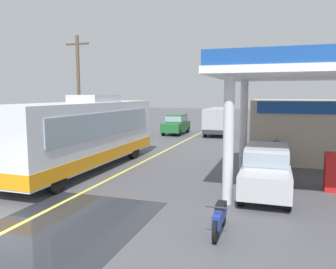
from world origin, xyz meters
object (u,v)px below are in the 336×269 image
at_px(motorcycle_parked_forecourt, 220,217).
at_px(pedestrian_near_pump, 276,151).
at_px(minibus_opposing_lane, 219,119).
at_px(car_trailing_behind_bus, 176,123).
at_px(car_at_pump, 266,168).
at_px(coach_bus_main, 86,135).

xyz_separation_m(motorcycle_parked_forecourt, pedestrian_near_pump, (1.41, 8.58, 0.49)).
height_order(minibus_opposing_lane, car_trailing_behind_bus, minibus_opposing_lane).
xyz_separation_m(car_at_pump, pedestrian_near_pump, (0.34, 4.55, -0.08)).
distance_m(coach_bus_main, motorcycle_parked_forecourt, 9.53).
xyz_separation_m(coach_bus_main, motorcycle_parked_forecourt, (7.57, -5.64, -1.28)).
bearing_deg(pedestrian_near_pump, motorcycle_parked_forecourt, -99.32).
xyz_separation_m(minibus_opposing_lane, car_trailing_behind_bus, (-3.88, -0.87, -0.46)).
distance_m(car_at_pump, car_trailing_behind_bus, 19.25).
distance_m(motorcycle_parked_forecourt, car_trailing_behind_bus, 22.56).
relative_size(car_at_pump, minibus_opposing_lane, 0.69).
bearing_deg(motorcycle_parked_forecourt, pedestrian_near_pump, 80.68).
bearing_deg(motorcycle_parked_forecourt, car_at_pump, 75.19).
bearing_deg(minibus_opposing_lane, car_trailing_behind_bus, -167.43).
distance_m(coach_bus_main, pedestrian_near_pump, 9.48).
distance_m(minibus_opposing_lane, pedestrian_near_pump, 14.46).
xyz_separation_m(car_at_pump, car_trailing_behind_bus, (-8.61, 17.22, 0.00)).
relative_size(minibus_opposing_lane, car_trailing_behind_bus, 1.46).
bearing_deg(minibus_opposing_lane, pedestrian_near_pump, -69.48).
distance_m(coach_bus_main, car_trailing_behind_bus, 15.62).
xyz_separation_m(coach_bus_main, car_trailing_behind_bus, (0.03, 15.61, -0.71)).
height_order(motorcycle_parked_forecourt, car_trailing_behind_bus, car_trailing_behind_bus).
bearing_deg(coach_bus_main, minibus_opposing_lane, 76.63).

